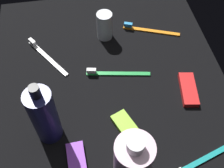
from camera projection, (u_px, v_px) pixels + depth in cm
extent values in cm
cube|color=black|center=(112.00, 92.00, 76.57)|extent=(84.00, 64.00, 1.20)
cylinder|color=#1C1E50|center=(44.00, 116.00, 62.15)|extent=(5.98, 5.98, 16.30)
cylinder|color=black|center=(35.00, 92.00, 54.42)|extent=(2.20, 2.20, 2.80)
cylinder|color=silver|center=(134.00, 165.00, 55.06)|extent=(7.39, 7.39, 17.40)
cylinder|color=silver|center=(138.00, 145.00, 47.12)|extent=(3.20, 3.20, 2.20)
cylinder|color=silver|center=(105.00, 26.00, 84.69)|extent=(4.67, 4.67, 8.77)
cube|color=green|center=(118.00, 73.00, 79.00)|extent=(4.31, 17.93, 0.90)
cube|color=white|center=(91.00, 71.00, 78.20)|extent=(1.53, 2.75, 1.20)
cube|color=teal|center=(203.00, 160.00, 64.27)|extent=(6.47, 17.55, 0.90)
cube|color=white|center=(48.00, 57.00, 82.46)|extent=(15.54, 11.15, 0.90)
cube|color=white|center=(32.00, 42.00, 84.78)|extent=(2.77, 2.38, 1.20)
cube|color=orange|center=(151.00, 30.00, 89.14)|extent=(7.50, 17.26, 0.90)
cube|color=#338CCC|center=(128.00, 25.00, 89.15)|extent=(1.95, 2.82, 1.20)
cube|color=purple|center=(77.00, 165.00, 63.26)|extent=(10.57, 4.47, 1.50)
cube|color=#8CD133|center=(129.00, 130.00, 68.36)|extent=(11.14, 7.74, 1.50)
cube|color=red|center=(188.00, 89.00, 75.38)|extent=(10.90, 5.58, 1.50)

